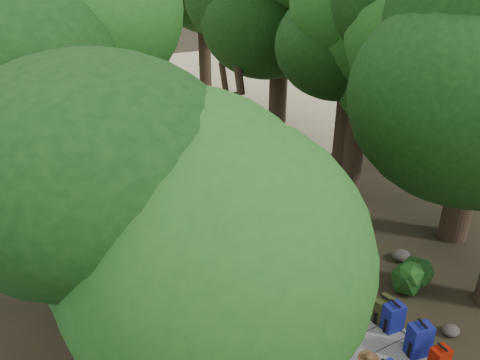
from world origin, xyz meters
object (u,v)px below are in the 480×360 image
backpack_right_a (439,359)px  backpack_right_d (383,309)px  backpack_right_b (419,338)px  lone_suitcase_on_sand (167,144)px  backpack_left_d (296,299)px  backpack_right_c (393,316)px  duffel_right_khaki (351,292)px  backpack_left_c (341,338)px  kayak (76,148)px  suitcase_on_boardwalk (319,329)px  sun_lounger (193,118)px

backpack_right_a → backpack_right_d: backpack_right_a is taller
backpack_right_b → backpack_right_d: size_ratio=1.25×
backpack_right_a → lone_suitcase_on_sand: backpack_right_a is taller
backpack_left_d → backpack_right_d: 1.79m
backpack_right_c → duffel_right_khaki: (-0.11, 1.12, -0.15)m
backpack_left_c → backpack_right_b: (1.34, -0.67, -0.06)m
backpack_right_a → backpack_right_d: bearing=89.3°
duffel_right_khaki → lone_suitcase_on_sand: (-0.36, 10.21, 0.05)m
backpack_right_c → backpack_right_a: bearing=-88.8°
backpack_right_c → lone_suitcase_on_sand: size_ratio=1.00×
duffel_right_khaki → lone_suitcase_on_sand: size_ratio=0.83×
backpack_right_b → kayak: backpack_right_b is taller
suitcase_on_boardwalk → backpack_right_a: bearing=-49.0°
backpack_right_b → backpack_right_c: size_ratio=1.13×
backpack_right_d → kayak: backpack_right_d is taller
backpack_right_a → backpack_right_b: bearing=90.5°
backpack_left_d → kayak: bearing=101.7°
suitcase_on_boardwalk → sun_lounger: size_ratio=0.33×
sun_lounger → backpack_right_c: bearing=-103.3°
backpack_left_d → backpack_right_a: bearing=-62.1°
backpack_left_c → backpack_right_c: bearing=-6.7°
backpack_right_a → kayak: 14.76m
backpack_right_c → sun_lounger: bearing=87.9°
kayak → backpack_right_a: bearing=-75.0°
backpack_right_b → backpack_right_d: bearing=99.9°
backpack_right_a → backpack_right_b: backpack_right_b is taller
sun_lounger → backpack_right_d: bearing=-103.4°
backpack_left_c → lone_suitcase_on_sand: size_ratio=1.32×
backpack_left_c → lone_suitcase_on_sand: (0.93, 11.37, -0.21)m
sun_lounger → suitcase_on_boardwalk: bearing=-109.9°
backpack_left_d → duffel_right_khaki: backpack_left_d is taller
backpack_right_d → sun_lounger: backpack_right_d is taller
backpack_right_a → suitcase_on_boardwalk: size_ratio=0.94×
backpack_left_d → backpack_right_a: 2.91m
duffel_right_khaki → kayak: size_ratio=0.18×
sun_lounger → backpack_right_b: bearing=-103.2°
backpack_left_d → suitcase_on_boardwalk: suitcase_on_boardwalk is taller
backpack_right_b → suitcase_on_boardwalk: backpack_right_b is taller
duffel_right_khaki → backpack_right_a: bearing=-119.9°
backpack_left_d → backpack_right_b: 2.50m
backpack_right_b → backpack_right_a: bearing=-78.2°
backpack_left_d → backpack_right_b: size_ratio=0.81×
backpack_right_c → suitcase_on_boardwalk: bearing=169.1°
backpack_right_c → kayak: (-3.59, 13.14, -0.28)m
backpack_left_c → backpack_left_d: bearing=81.4°
duffel_right_khaki → sun_lounger: size_ratio=0.28×
duffel_right_khaki → lone_suitcase_on_sand: 10.21m
backpack_right_a → kayak: backpack_right_a is taller
backpack_left_c → backpack_right_c: size_ratio=1.32×
sun_lounger → lone_suitcase_on_sand: bearing=-137.4°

